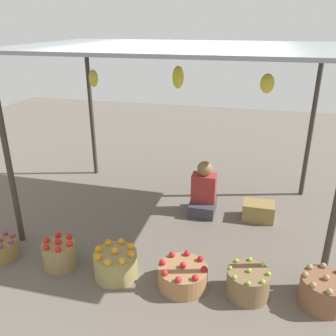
{
  "coord_description": "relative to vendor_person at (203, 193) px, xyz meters",
  "views": [
    {
      "loc": [
        0.96,
        -4.37,
        2.58
      ],
      "look_at": [
        0.0,
        -0.57,
        0.95
      ],
      "focal_mm": 37.95,
      "sensor_mm": 36.0,
      "label": 1
    }
  ],
  "objects": [
    {
      "name": "basket_purple_onions",
      "position": [
        -2.12,
        -1.64,
        -0.18
      ],
      "size": [
        0.36,
        0.36,
        0.28
      ],
      "color": "olive",
      "rests_on": "ground"
    },
    {
      "name": "ground_plane",
      "position": [
        -0.34,
        -0.16,
        -0.3
      ],
      "size": [
        14.0,
        14.0,
        0.0
      ],
      "primitive_type": "plane",
      "color": "#655C52"
    },
    {
      "name": "basket_red_apples",
      "position": [
        0.04,
        -1.6,
        -0.18
      ],
      "size": [
        0.52,
        0.52,
        0.29
      ],
      "color": "#9D6F47",
      "rests_on": "ground"
    },
    {
      "name": "market_stall_structure",
      "position": [
        -0.33,
        -0.16,
        1.86
      ],
      "size": [
        3.86,
        2.51,
        2.31
      ],
      "color": "#38332D",
      "rests_on": "ground"
    },
    {
      "name": "vendor_person",
      "position": [
        0.0,
        0.0,
        0.0
      ],
      "size": [
        0.36,
        0.44,
        0.78
      ],
      "color": "#393540",
      "rests_on": "ground"
    },
    {
      "name": "basket_potatoes",
      "position": [
        1.42,
        -1.53,
        -0.14
      ],
      "size": [
        0.45,
        0.45,
        0.35
      ],
      "color": "brown",
      "rests_on": "ground"
    },
    {
      "name": "basket_red_tomatoes",
      "position": [
        -1.37,
        -1.62,
        -0.14
      ],
      "size": [
        0.37,
        0.37,
        0.36
      ],
      "color": "olive",
      "rests_on": "ground"
    },
    {
      "name": "basket_oranges",
      "position": [
        -0.7,
        -1.62,
        -0.14
      ],
      "size": [
        0.47,
        0.47,
        0.36
      ],
      "color": "#968950",
      "rests_on": "ground"
    },
    {
      "name": "wooden_crate_near_vendor",
      "position": [
        0.78,
        -0.01,
        -0.17
      ],
      "size": [
        0.43,
        0.29,
        0.25
      ],
      "primitive_type": "cube",
      "color": "olive",
      "rests_on": "ground"
    },
    {
      "name": "basket_limes",
      "position": [
        0.7,
        -1.57,
        -0.15
      ],
      "size": [
        0.43,
        0.43,
        0.32
      ],
      "color": "brown",
      "rests_on": "ground"
    }
  ]
}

